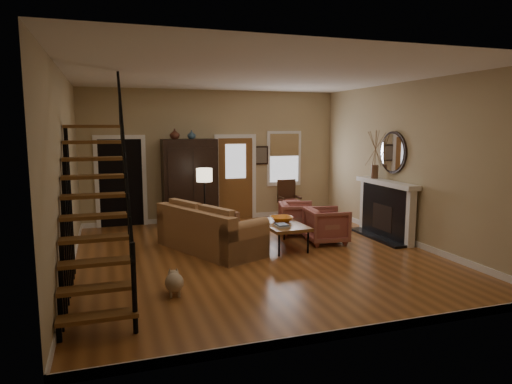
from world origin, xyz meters
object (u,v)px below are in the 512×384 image
object	(u,v)px
armoire	(190,182)
coffee_table	(282,235)
sofa	(210,229)
armchair_left	(327,226)
armchair_right	(298,218)
floor_lamp	(205,203)
side_chair	(289,200)

from	to	relation	value
armoire	coffee_table	size ratio (longest dim) A/B	1.64
coffee_table	armoire	bearing A→B (deg)	116.33
sofa	armchair_left	size ratio (longest dim) A/B	2.84
sofa	armchair_right	bearing A→B (deg)	-6.98
armchair_right	floor_lamp	world-z (taller)	floor_lamp
armoire	sofa	size ratio (longest dim) A/B	0.92
sofa	side_chair	world-z (taller)	side_chair
coffee_table	side_chair	distance (m)	2.81
coffee_table	floor_lamp	bearing A→B (deg)	132.08
armchair_right	floor_lamp	distance (m)	2.10
sofa	armchair_left	world-z (taller)	sofa
armchair_left	side_chair	world-z (taller)	side_chair
armoire	sofa	xyz separation A→B (m)	(-0.05, -2.48, -0.62)
coffee_table	side_chair	bearing A→B (deg)	64.63
armoire	armchair_right	size ratio (longest dim) A/B	2.64
armoire	coffee_table	xyz separation A→B (m)	(1.35, -2.73, -0.80)
armchair_right	sofa	bearing A→B (deg)	123.35
armoire	side_chair	xyz separation A→B (m)	(2.55, -0.20, -0.54)
floor_lamp	side_chair	xyz separation A→B (m)	(2.46, 1.13, -0.24)
armchair_right	armoire	bearing A→B (deg)	64.92
armoire	armchair_right	xyz separation A→B (m)	(2.10, -1.79, -0.69)
sofa	coffee_table	xyz separation A→B (m)	(1.40, -0.25, -0.18)
coffee_table	armchair_right	distance (m)	1.21
armoire	side_chair	size ratio (longest dim) A/B	2.06
floor_lamp	armchair_left	bearing A→B (deg)	-30.36
sofa	armoire	bearing A→B (deg)	63.95
armoire	armchair_left	distance (m)	3.63
sofa	side_chair	xyz separation A→B (m)	(2.60, 2.28, 0.08)
side_chair	floor_lamp	bearing A→B (deg)	-155.32
armchair_left	armoire	bearing A→B (deg)	47.75
sofa	armchair_right	world-z (taller)	sofa
coffee_table	floor_lamp	xyz separation A→B (m)	(-1.26, 1.40, 0.51)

